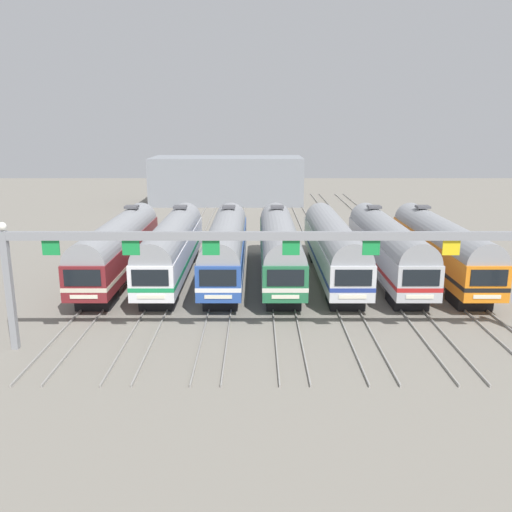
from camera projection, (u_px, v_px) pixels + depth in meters
The scene contains 11 objects.
ground_plane at pixel (280, 279), 42.42m from camera, with size 160.00×160.00×0.00m, color gray.
track_bed at pixel (274, 235), 58.91m from camera, with size 26.45×70.00×0.15m.
commuter_train_maroon at pixel (120, 245), 41.80m from camera, with size 2.88×18.06×5.05m.
commuter_train_white at pixel (173, 246), 41.79m from camera, with size 2.88×18.06×5.05m.
commuter_train_blue at pixel (227, 246), 41.79m from camera, with size 2.88×18.06×5.05m.
commuter_train_green at pixel (280, 246), 41.78m from camera, with size 2.88×18.06×5.05m.
commuter_train_silver at pixel (334, 246), 41.77m from camera, with size 2.88×18.06×4.77m.
commuter_train_stainless at pixel (388, 246), 41.76m from camera, with size 2.88×18.06×5.05m.
commuter_train_orange at pixel (441, 246), 41.75m from camera, with size 2.88×18.06×5.05m.
catenary_gantry at pixel (292, 251), 28.01m from camera, with size 30.19×0.44×6.97m.
maintenance_building at pixel (228, 180), 82.11m from camera, with size 22.56×10.00×6.96m, color gray.
Camera 1 is at (-1.82, -40.76, 11.90)m, focal length 37.87 mm.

